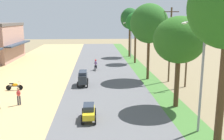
# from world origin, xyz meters

# --- Properties ---
(parked_motorbike_third) EXTENTS (1.80, 0.54, 0.94)m
(parked_motorbike_third) POSITION_xyz_m (-9.96, 20.04, 0.55)
(parked_motorbike_third) COLOR black
(parked_motorbike_third) RESTS_ON dirt_shoulder
(pedestrian_on_shoulder) EXTENTS (0.43, 0.39, 1.62)m
(pedestrian_on_shoulder) POSITION_xyz_m (-8.07, 15.12, 0.96)
(pedestrian_on_shoulder) COLOR #33333D
(pedestrian_on_shoulder) RESTS_ON dirt_shoulder
(median_tree_second) EXTENTS (4.36, 4.36, 7.86)m
(median_tree_second) POSITION_xyz_m (5.87, 13.83, 5.89)
(median_tree_second) COLOR #4C351E
(median_tree_second) RESTS_ON median_strip
(median_tree_third) EXTENTS (4.70, 4.70, 9.47)m
(median_tree_third) POSITION_xyz_m (5.53, 24.11, 7.07)
(median_tree_third) COLOR #4C351E
(median_tree_third) RESTS_ON median_strip
(median_tree_fourth) EXTENTS (3.38, 3.38, 8.71)m
(median_tree_fourth) POSITION_xyz_m (5.83, 36.17, 7.00)
(median_tree_fourth) COLOR #4C351E
(median_tree_fourth) RESTS_ON median_strip
(median_tree_fifth) EXTENTS (3.70, 3.70, 9.74)m
(median_tree_fifth) POSITION_xyz_m (5.87, 43.64, 7.66)
(median_tree_fifth) COLOR #4C351E
(median_tree_fifth) RESTS_ON median_strip
(streetlamp_near) EXTENTS (3.16, 0.20, 7.55)m
(streetlamp_near) POSITION_xyz_m (5.80, 8.82, 4.43)
(streetlamp_near) COLOR gray
(streetlamp_near) RESTS_ON median_strip
(streetlamp_mid) EXTENTS (3.16, 0.20, 7.02)m
(streetlamp_mid) POSITION_xyz_m (5.80, 41.11, 4.15)
(streetlamp_mid) COLOR gray
(streetlamp_mid) RESTS_ON median_strip
(utility_pole_near) EXTENTS (1.80, 0.20, 8.29)m
(utility_pole_near) POSITION_xyz_m (9.06, 20.25, 4.33)
(utility_pole_near) COLOR brown
(utility_pole_near) RESTS_ON ground
(utility_pole_far) EXTENTS (1.80, 0.20, 8.97)m
(utility_pole_far) POSITION_xyz_m (7.86, 22.76, 4.68)
(utility_pole_far) COLOR brown
(utility_pole_far) RESTS_ON ground
(car_sedan_yellow) EXTENTS (1.10, 2.26, 1.19)m
(car_sedan_yellow) POSITION_xyz_m (-1.75, 11.30, 0.74)
(car_sedan_yellow) COLOR gold
(car_sedan_yellow) RESTS_ON road_strip
(car_van_charcoal) EXTENTS (1.19, 2.41, 1.67)m
(car_van_charcoal) POSITION_xyz_m (-2.64, 21.39, 1.02)
(car_van_charcoal) COLOR #282D33
(car_van_charcoal) RESTS_ON road_strip
(motorbike_ahead_second) EXTENTS (0.54, 1.80, 1.66)m
(motorbike_ahead_second) POSITION_xyz_m (-1.11, 30.12, 0.86)
(motorbike_ahead_second) COLOR black
(motorbike_ahead_second) RESTS_ON road_strip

